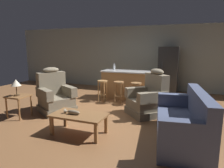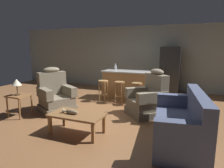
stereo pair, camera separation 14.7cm
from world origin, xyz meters
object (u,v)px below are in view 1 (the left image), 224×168
(recliner_near_lamp, at_px, (55,96))
(bar_stool_left, at_px, (102,87))
(bar_stool_right, at_px, (136,89))
(recliner_near_island, at_px, (149,99))
(bar_stool_middle, at_px, (119,88))
(kitchen_island, at_px, (128,85))
(end_table, at_px, (19,99))
(bottle_tall_green, at_px, (114,67))
(couch, at_px, (184,123))
(table_lamp, at_px, (16,83))
(fish_figurine, at_px, (72,112))
(refrigerator, at_px, (168,71))
(coffee_table, at_px, (79,117))

(recliner_near_lamp, xyz_separation_m, bar_stool_left, (0.80, 1.42, 0.05))
(bar_stool_right, bearing_deg, recliner_near_island, -55.88)
(bar_stool_left, distance_m, bar_stool_middle, 0.56)
(kitchen_island, bearing_deg, end_table, -125.97)
(bottle_tall_green, bearing_deg, kitchen_island, -20.93)
(bar_stool_right, bearing_deg, end_table, -138.87)
(couch, bearing_deg, recliner_near_lamp, -18.65)
(bottle_tall_green, bearing_deg, bar_stool_right, -39.57)
(end_table, bearing_deg, table_lamp, -94.16)
(bar_stool_right, bearing_deg, fish_figurine, -104.79)
(couch, bearing_deg, end_table, -6.46)
(recliner_near_lamp, relative_size, bar_stool_left, 1.76)
(fish_figurine, distance_m, bottle_tall_green, 3.47)
(recliner_near_island, height_order, bar_stool_left, recliner_near_island)
(couch, distance_m, end_table, 3.91)
(fish_figurine, height_order, recliner_near_lamp, recliner_near_lamp)
(recliner_near_lamp, relative_size, refrigerator, 0.68)
(table_lamp, bearing_deg, kitchen_island, 54.35)
(recliner_near_island, bearing_deg, kitchen_island, -98.23)
(coffee_table, distance_m, end_table, 1.95)
(bar_stool_left, bearing_deg, refrigerator, 44.24)
(coffee_table, xyz_separation_m, recliner_near_lamp, (-1.37, 1.08, 0.06))
(couch, relative_size, end_table, 3.57)
(table_lamp, xyz_separation_m, bottle_tall_green, (1.43, 3.04, 0.17))
(recliner_near_lamp, xyz_separation_m, recliner_near_island, (2.46, 0.62, 0.00))
(bar_stool_left, height_order, bar_stool_middle, same)
(bar_stool_middle, distance_m, refrigerator, 2.29)
(fish_figurine, xyz_separation_m, refrigerator, (1.43, 4.38, 0.42))
(recliner_near_lamp, xyz_separation_m, table_lamp, (-0.55, -0.77, 0.45))
(refrigerator, bearing_deg, end_table, -128.98)
(coffee_table, distance_m, couch, 2.03)
(end_table, relative_size, bottle_tall_green, 2.52)
(bar_stool_left, relative_size, bar_stool_right, 1.00)
(table_lamp, distance_m, bottle_tall_green, 3.37)
(fish_figurine, height_order, recliner_near_island, recliner_near_island)
(coffee_table, xyz_separation_m, bar_stool_left, (-0.57, 2.50, 0.11))
(couch, relative_size, bar_stool_right, 2.94)
(table_lamp, height_order, bottle_tall_green, bottle_tall_green)
(bar_stool_right, bearing_deg, couch, -54.95)
(bottle_tall_green, bearing_deg, recliner_near_island, -46.36)
(recliner_near_lamp, bearing_deg, end_table, -96.07)
(refrigerator, bearing_deg, recliner_near_lamp, -129.51)
(couch, xyz_separation_m, end_table, (-3.90, -0.11, 0.12))
(couch, bearing_deg, refrigerator, -88.07)
(recliner_near_island, bearing_deg, recliner_near_lamp, -28.67)
(coffee_table, height_order, kitchen_island, kitchen_island)
(coffee_table, height_order, bar_stool_left, bar_stool_left)
(recliner_near_lamp, height_order, recliner_near_island, same)
(fish_figurine, xyz_separation_m, bar_stool_right, (0.67, 2.55, 0.01))
(recliner_near_island, xyz_separation_m, bottle_tall_green, (-1.57, 1.65, 0.61))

